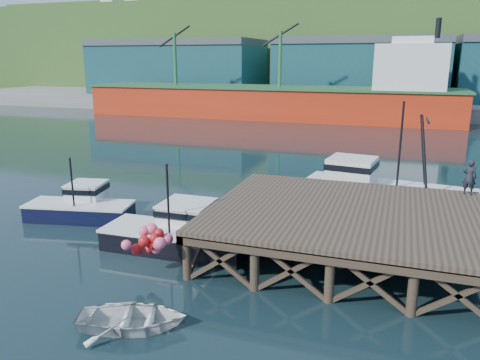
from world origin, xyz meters
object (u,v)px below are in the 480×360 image
at_px(dinghy, 132,318).
at_px(dockworker, 469,177).
at_px(boat_navy, 82,206).
at_px(trawler, 384,191).
at_px(boat_black, 179,232).

relative_size(dinghy, dockworker, 2.05).
height_order(boat_navy, trawler, trawler).
bearing_deg(boat_black, boat_navy, 162.82).
bearing_deg(dinghy, boat_black, -5.24).
relative_size(boat_black, dinghy, 1.93).
relative_size(trawler, dockworker, 5.72).
height_order(boat_navy, dinghy, boat_navy).
xyz_separation_m(trawler, dockworker, (4.00, -2.10, 1.67)).
distance_m(trawler, dockworker, 4.82).
relative_size(boat_navy, boat_black, 0.88).
xyz_separation_m(boat_navy, dinghy, (8.62, -8.73, -0.36)).
xyz_separation_m(boat_navy, boat_black, (7.02, -2.05, 0.05)).
distance_m(boat_navy, boat_black, 7.31).
height_order(trawler, dockworker, trawler).
bearing_deg(dockworker, dinghy, 58.54).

